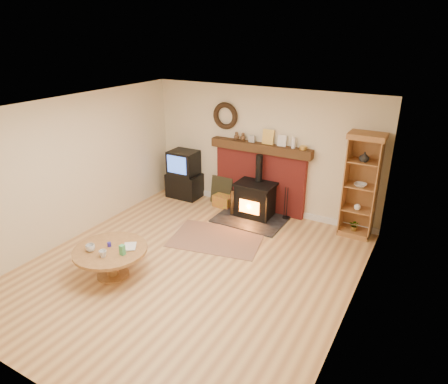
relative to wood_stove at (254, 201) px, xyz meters
The scene contains 11 objects.
ground 2.30m from the wood_stove, 91.88° to the right, with size 5.50×5.50×0.00m, color #AF7848.
room_shell 2.57m from the wood_stove, 92.43° to the right, with size 5.02×5.52×2.61m.
chimney_breast 0.60m from the wood_stove, 100.56° to the left, with size 2.20×0.22×1.78m.
wood_stove is the anchor object (origin of this frame).
area_rug 1.27m from the wood_stove, 99.17° to the right, with size 1.65×1.14×0.01m, color brown.
tv_unit 1.90m from the wood_stove, behind, with size 0.75×0.54×1.10m.
curio_cabinet 2.12m from the wood_stove, ahead, with size 0.63×0.46×1.98m.
firelog_box 0.85m from the wood_stove, behind, with size 0.42×0.26×0.26m, color #B8C915.
leaning_painting 0.98m from the wood_stove, 163.63° to the left, with size 0.51×0.03×0.62m, color black.
fire_tools 0.71m from the wood_stove, 19.99° to the left, with size 0.16×0.16×0.70m.
coffee_table 3.22m from the wood_stove, 108.68° to the right, with size 1.15×1.15×0.64m.
Camera 1 is at (3.24, -4.58, 3.66)m, focal length 32.00 mm.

